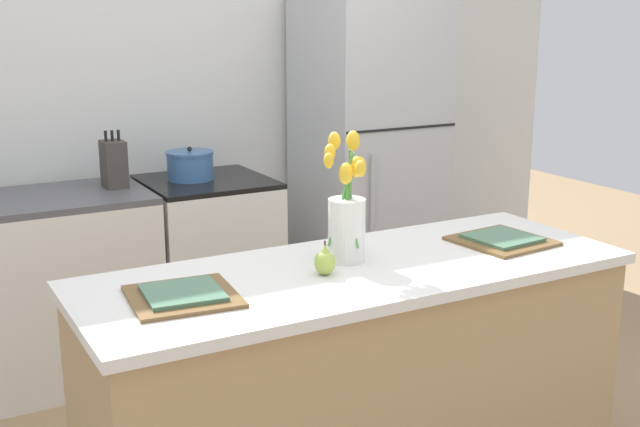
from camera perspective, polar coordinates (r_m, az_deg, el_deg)
back_wall at (r=4.29m, az=-11.53°, el=9.27°), size 5.20×0.08×2.70m
kitchen_island at (r=2.74m, az=2.59°, el=-12.76°), size 1.80×0.66×0.90m
stove_range at (r=4.12m, az=-7.89°, el=-3.63°), size 0.60×0.61×0.89m
refrigerator at (r=4.43m, az=3.45°, el=3.80°), size 0.68×0.67×1.80m
flower_vase at (r=2.59m, az=1.98°, el=-0.13°), size 0.15×0.19×0.42m
pear_figurine at (r=2.48m, az=0.35°, el=-3.42°), size 0.07×0.07×0.11m
plate_setting_left at (r=2.32m, az=-9.73°, el=-5.74°), size 0.32×0.32×0.02m
plate_setting_right at (r=2.90m, az=12.82°, el=-1.84°), size 0.32×0.32×0.02m
cooking_pot at (r=4.01m, az=-9.22°, el=3.40°), size 0.23×0.23×0.16m
knife_block at (r=3.90m, az=-14.45°, el=3.44°), size 0.10×0.14×0.27m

